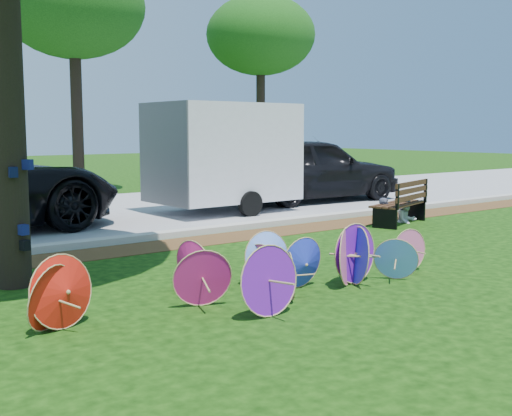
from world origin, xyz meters
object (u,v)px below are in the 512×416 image
at_px(dark_pickup, 311,169).
at_px(person_right, 407,198).
at_px(park_bench, 398,203).
at_px(cargo_trailer, 223,152).
at_px(person_left, 385,199).
at_px(parasol_pile, 274,266).

relative_size(dark_pickup, person_right, 4.92).
relative_size(park_bench, person_right, 1.63).
xyz_separation_m(cargo_trailer, person_left, (1.52, -3.87, -0.91)).
relative_size(parasol_pile, park_bench, 3.24).
bearing_deg(person_left, cargo_trailer, 95.13).
xyz_separation_m(dark_pickup, person_right, (-1.07, -4.33, -0.37)).
relative_size(parasol_pile, person_right, 5.27).
xyz_separation_m(dark_pickup, park_bench, (-1.42, -4.38, -0.45)).
height_order(park_bench, person_right, person_right).
xyz_separation_m(parasol_pile, person_right, (6.21, 3.11, 0.18)).
distance_m(parasol_pile, cargo_trailer, 8.12).
distance_m(cargo_trailer, person_left, 4.25).
bearing_deg(park_bench, dark_pickup, 54.12).
distance_m(parasol_pile, person_right, 6.95).
height_order(dark_pickup, cargo_trailer, cargo_trailer).
relative_size(parasol_pile, dark_pickup, 1.07).
distance_m(dark_pickup, cargo_trailer, 3.37).
height_order(dark_pickup, park_bench, dark_pickup).
bearing_deg(parasol_pile, dark_pickup, 45.64).
distance_m(parasol_pile, park_bench, 6.62).
bearing_deg(person_left, parasol_pile, -166.84).
xyz_separation_m(parasol_pile, person_left, (5.51, 3.11, 0.20)).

